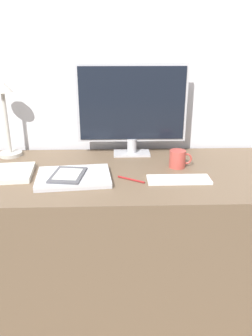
{
  "coord_description": "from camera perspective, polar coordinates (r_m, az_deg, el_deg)",
  "views": [
    {
      "loc": [
        -0.07,
        -1.32,
        1.32
      ],
      "look_at": [
        -0.02,
        0.06,
        0.79
      ],
      "focal_mm": 35.0,
      "sensor_mm": 36.0,
      "label": 1
    }
  ],
  "objects": [
    {
      "name": "coffee_mug",
      "position": [
        1.67,
        9.03,
        1.58
      ],
      "size": [
        0.12,
        0.08,
        0.09
      ],
      "color": "#B7473D",
      "rests_on": "desk"
    },
    {
      "name": "desk_lamp",
      "position": [
        1.88,
        -20.36,
        9.55
      ],
      "size": [
        0.13,
        0.13,
        0.41
      ],
      "color": "#BCB7AD",
      "rests_on": "desk"
    },
    {
      "name": "keyboard",
      "position": [
        1.51,
        9.17,
        -1.98
      ],
      "size": [
        0.29,
        0.1,
        0.01
      ],
      "color": "silver",
      "rests_on": "desk"
    },
    {
      "name": "notebook",
      "position": [
        1.65,
        -19.15,
        -0.8
      ],
      "size": [
        0.21,
        0.25,
        0.02
      ],
      "color": "silver",
      "rests_on": "desk"
    },
    {
      "name": "laptop",
      "position": [
        1.52,
        -9.1,
        -1.57
      ],
      "size": [
        0.36,
        0.28,
        0.03
      ],
      "color": "#BCBCC1",
      "rests_on": "desk"
    },
    {
      "name": "desk",
      "position": [
        1.77,
        0.65,
        -11.7
      ],
      "size": [
        1.54,
        0.73,
        0.73
      ],
      "color": "brown",
      "rests_on": "ground_plane"
    },
    {
      "name": "wall_back",
      "position": [
        1.9,
        0.18,
        17.27
      ],
      "size": [
        3.6,
        0.05,
        2.4
      ],
      "color": "silver",
      "rests_on": "ground_plane"
    },
    {
      "name": "ground_plane",
      "position": [
        1.87,
        0.85,
        -23.98
      ],
      "size": [
        10.0,
        10.0,
        0.0
      ],
      "primitive_type": "plane",
      "color": "gray"
    },
    {
      "name": "ereader",
      "position": [
        1.51,
        -10.09,
        -1.18
      ],
      "size": [
        0.16,
        0.21,
        0.01
      ],
      "color": "#4C4C51",
      "rests_on": "laptop"
    },
    {
      "name": "pen",
      "position": [
        1.5,
        0.77,
        -2.01
      ],
      "size": [
        0.12,
        0.08,
        0.01
      ],
      "color": "maroon",
      "rests_on": "desk"
    },
    {
      "name": "monitor",
      "position": [
        1.79,
        1.05,
        10.49
      ],
      "size": [
        0.6,
        0.11,
        0.49
      ],
      "color": "#B7B7BC",
      "rests_on": "desk"
    }
  ]
}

